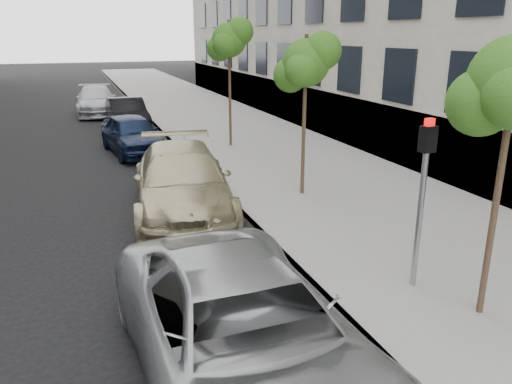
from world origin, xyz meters
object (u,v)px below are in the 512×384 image
sedan_rear (96,101)px  sedan_black (127,114)px  minivan (245,334)px  suv (182,181)px  tree_far (230,40)px  sedan_blue (132,134)px  tree_mid (307,63)px  signal_pole (423,184)px

sedan_rear → sedan_black: bearing=-77.2°
minivan → sedan_black: 18.68m
suv → sedan_rear: 17.42m
tree_far → sedan_rear: (-4.38, 10.83, -3.30)m
minivan → sedan_blue: minivan is taller
tree_mid → signal_pole: 5.66m
tree_mid → sedan_black: tree_mid is taller
tree_mid → sedan_blue: size_ratio=1.00×
tree_mid → sedan_blue: tree_mid is taller
tree_far → sedan_black: size_ratio=1.08×
sedan_blue → sedan_rear: sedan_rear is taller
suv → sedan_blue: (-0.36, 7.07, -0.09)m
tree_far → sedan_blue: (-3.69, 0.52, -3.34)m
tree_mid → minivan: size_ratio=0.75×
tree_mid → minivan: 8.31m
tree_mid → suv: (-3.33, -0.05, -2.76)m
minivan → sedan_blue: 13.76m
suv → tree_mid: bearing=9.2°
suv → sedan_black: bearing=98.4°
tree_mid → sedan_rear: tree_mid is taller
suv → signal_pole: bearing=-53.5°
tree_far → sedan_blue: 5.00m
tree_far → suv: (-3.33, -6.55, -3.24)m
tree_mid → suv: tree_mid is taller
sedan_blue → suv: bearing=-94.8°
minivan → suv: (0.67, 6.68, 0.03)m
sedan_black → tree_mid: bearing=-76.4°
signal_pole → suv: (-2.87, 5.35, -1.15)m
tree_mid → tree_far: (0.00, 6.50, 0.48)m
sedan_blue → signal_pole: bearing=-83.2°
tree_far → signal_pole: 12.10m
sedan_black → sedan_blue: bearing=-96.2°
tree_far → suv: 8.03m
tree_mid → minivan: (-3.99, -6.73, -2.80)m
tree_mid → sedan_blue: 8.43m
tree_far → sedan_rear: size_ratio=0.91×
tree_mid → sedan_blue: bearing=117.7°
minivan → sedan_rear: size_ratio=1.08×
signal_pole → sedan_blue: bearing=97.0°
signal_pole → sedan_blue: (-3.23, 12.43, -1.24)m
tree_far → suv: bearing=-116.9°
tree_mid → minivan: tree_mid is taller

